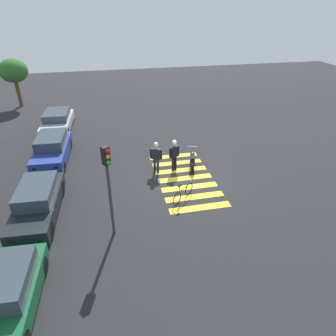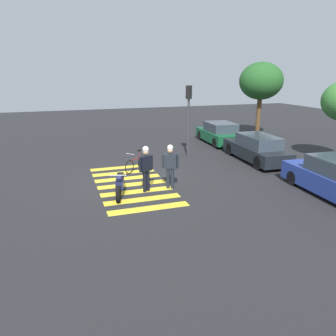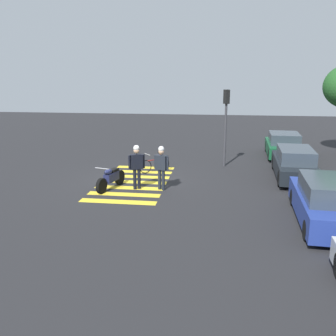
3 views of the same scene
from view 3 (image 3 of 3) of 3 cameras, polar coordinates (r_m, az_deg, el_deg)
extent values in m
plane|color=#232326|center=(16.66, -5.22, -2.14)|extent=(60.00, 60.00, 0.00)
cylinder|color=black|center=(15.15, -10.11, -2.70)|extent=(0.64, 0.30, 0.63)
cylinder|color=black|center=(16.31, -7.38, -1.40)|extent=(0.64, 0.30, 0.63)
cube|color=#1E234C|center=(15.72, -8.62, -1.35)|extent=(0.85, 0.48, 0.36)
ellipsoid|color=#1E234C|center=(15.46, -9.11, -0.59)|extent=(0.53, 0.36, 0.24)
cube|color=black|center=(15.82, -8.28, -0.34)|extent=(0.49, 0.35, 0.12)
cylinder|color=#A5A5AD|center=(15.03, -10.06, -0.07)|extent=(0.20, 0.61, 0.04)
torus|color=black|center=(17.99, -3.44, 0.19)|extent=(0.47, 0.52, 0.66)
torus|color=black|center=(18.53, -0.68, 0.62)|extent=(0.47, 0.52, 0.66)
cylinder|color=maroon|center=(18.19, -2.04, 1.26)|extent=(0.57, 0.63, 0.04)
cylinder|color=maroon|center=(18.32, -1.22, 1.90)|extent=(0.05, 0.05, 0.34)
cube|color=black|center=(18.28, -1.23, 2.45)|extent=(0.21, 0.22, 0.06)
cylinder|color=#99999E|center=(17.91, -3.18, 2.10)|extent=(0.36, 0.33, 0.03)
cylinder|color=black|center=(15.56, -4.43, -1.65)|extent=(0.14, 0.14, 0.86)
cylinder|color=black|center=(15.52, -5.08, -1.70)|extent=(0.14, 0.14, 0.86)
cube|color=black|center=(15.36, -4.81, 0.97)|extent=(0.40, 0.54, 0.61)
sphere|color=tan|center=(15.26, -4.85, 2.65)|extent=(0.23, 0.23, 0.23)
cylinder|color=black|center=(15.42, -3.72, 1.04)|extent=(0.09, 0.09, 0.58)
cylinder|color=black|center=(15.29, -5.91, 0.89)|extent=(0.09, 0.09, 0.58)
sphere|color=white|center=(15.24, -4.85, 3.04)|extent=(0.24, 0.24, 0.24)
cylinder|color=#1E232D|center=(15.43, -1.29, -1.75)|extent=(0.14, 0.14, 0.85)
cylinder|color=#1E232D|center=(15.34, -0.73, -1.85)|extent=(0.14, 0.14, 0.85)
cube|color=#1E232D|center=(15.20, -1.03, 0.84)|extent=(0.39, 0.53, 0.60)
sphere|color=tan|center=(15.11, -1.03, 2.52)|extent=(0.23, 0.23, 0.23)
cylinder|color=#1E232D|center=(15.37, -1.96, 0.97)|extent=(0.09, 0.09, 0.57)
cylinder|color=#1E232D|center=(15.05, -0.07, 0.70)|extent=(0.09, 0.09, 0.57)
sphere|color=white|center=(15.09, -1.03, 2.92)|extent=(0.24, 0.24, 0.24)
cube|color=yellow|center=(19.21, -3.43, 0.07)|extent=(0.45, 2.93, 0.01)
cube|color=yellow|center=(18.36, -3.97, -0.59)|extent=(0.45, 2.93, 0.01)
cube|color=yellow|center=(17.51, -4.57, -1.32)|extent=(0.45, 2.93, 0.01)
cube|color=yellow|center=(16.66, -5.22, -2.13)|extent=(0.45, 2.93, 0.01)
cube|color=yellow|center=(15.82, -5.95, -3.02)|extent=(0.45, 2.93, 0.01)
cube|color=yellow|center=(14.99, -6.76, -4.01)|extent=(0.45, 2.93, 0.01)
cube|color=yellow|center=(14.17, -7.66, -5.11)|extent=(0.45, 2.93, 0.01)
cylinder|color=black|center=(24.06, 14.89, 3.23)|extent=(0.66, 0.26, 0.65)
cylinder|color=black|center=(24.23, 18.70, 3.03)|extent=(0.66, 0.26, 0.65)
cylinder|color=black|center=(21.40, 15.34, 1.91)|extent=(0.66, 0.26, 0.65)
cylinder|color=black|center=(21.59, 19.61, 1.70)|extent=(0.66, 0.26, 0.65)
cube|color=#14512D|center=(22.77, 17.15, 2.93)|extent=(4.09, 2.05, 0.63)
cube|color=#333D47|center=(22.48, 17.32, 4.37)|extent=(2.24, 1.73, 0.59)
cube|color=#F2EDCC|center=(24.62, 15.35, 4.07)|extent=(0.09, 0.20, 0.12)
cube|color=#F2EDCC|center=(24.74, 18.07, 3.92)|extent=(0.09, 0.20, 0.12)
cylinder|color=black|center=(19.57, 15.96, 0.86)|extent=(0.71, 0.26, 0.70)
cylinder|color=black|center=(19.76, 20.10, 0.66)|extent=(0.71, 0.26, 0.70)
cylinder|color=black|center=(16.55, 16.82, -1.55)|extent=(0.71, 0.26, 0.70)
cylinder|color=black|center=(16.76, 21.70, -1.75)|extent=(0.71, 0.26, 0.70)
cube|color=black|center=(18.10, 18.65, 0.15)|extent=(4.69, 1.91, 0.64)
cube|color=#333D47|center=(17.75, 18.89, 1.92)|extent=(2.56, 1.59, 0.60)
cube|color=#F2EDCC|center=(20.22, 16.38, 1.98)|extent=(0.09, 0.20, 0.12)
cube|color=#F2EDCC|center=(20.35, 19.35, 1.83)|extent=(0.09, 0.20, 0.12)
cylinder|color=black|center=(14.33, 18.67, -4.26)|extent=(0.61, 0.25, 0.60)
cylinder|color=black|center=(11.51, 20.59, -8.91)|extent=(0.61, 0.25, 0.60)
cube|color=navy|center=(12.98, 22.93, -5.46)|extent=(4.56, 1.98, 0.73)
cube|color=#333D47|center=(12.57, 23.41, -2.93)|extent=(2.49, 1.66, 0.60)
cube|color=#F2EDCC|center=(14.90, 19.22, -2.25)|extent=(0.09, 0.20, 0.12)
cube|color=#F2EDCC|center=(15.11, 23.39, -2.41)|extent=(0.09, 0.20, 0.12)
cylinder|color=#38383D|center=(19.41, 8.71, 4.92)|extent=(0.12, 0.12, 3.22)
cube|color=black|center=(19.21, 8.93, 10.70)|extent=(0.33, 0.33, 0.70)
sphere|color=red|center=(19.31, 8.74, 11.40)|extent=(0.16, 0.16, 0.16)
sphere|color=orange|center=(19.32, 8.71, 10.72)|extent=(0.16, 0.16, 0.16)
sphere|color=green|center=(19.33, 8.69, 10.04)|extent=(0.16, 0.16, 0.16)
camera|label=1|loc=(29.29, 8.76, 21.26)|focal=32.36mm
camera|label=2|loc=(6.93, -61.28, 6.97)|focal=35.17mm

